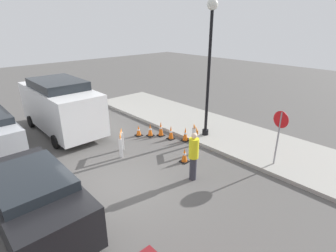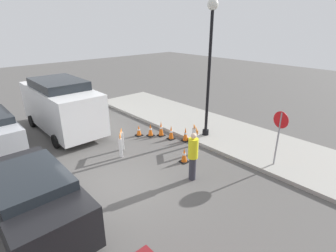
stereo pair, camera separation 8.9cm
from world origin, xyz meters
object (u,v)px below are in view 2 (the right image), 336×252
Objects in this scene: streetlamp_post at (210,54)px; person_worker at (193,155)px; stop_sign at (279,130)px; work_van at (61,104)px; parked_car_1 at (33,198)px.

streetlamp_post is 3.35× the size of person_worker.
stop_sign reaches higher than person_worker.
stop_sign is at bearing -3.91° from streetlamp_post.
person_worker is 7.36m from work_van.
work_van is at bearing -139.12° from streetlamp_post.
work_van is (-8.69, -4.28, -0.13)m from stop_sign.
streetlamp_post reaches higher than person_worker.
person_worker is (-1.49, -2.79, -0.59)m from stop_sign.
streetlamp_post reaches higher than parked_car_1.
streetlamp_post reaches higher than work_van.
parked_car_1 is (0.86, -7.67, -2.87)m from streetlamp_post.
person_worker is at bearing 74.55° from stop_sign.
work_van reaches higher than person_worker.
work_van is at bearing 38.96° from stop_sign.
parked_car_1 is 0.75× the size of work_van.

